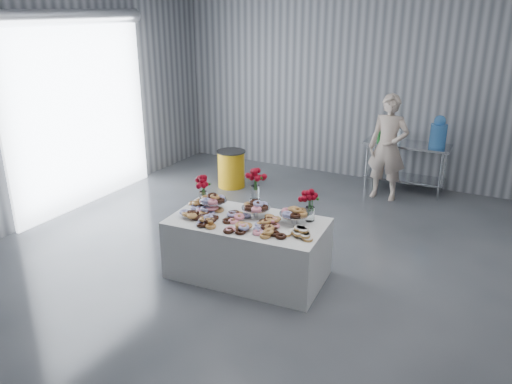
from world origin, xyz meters
TOP-DOWN VIEW (x-y plane):
  - ground at (0.00, 0.00)m, footprint 9.00×9.00m
  - room_walls at (-0.27, 0.07)m, footprint 8.04×9.04m
  - display_table at (-0.27, 0.02)m, footprint 1.97×1.13m
  - prep_table at (0.79, 4.10)m, footprint 1.50×0.60m
  - donut_mounds at (-0.27, -0.03)m, footprint 1.86×0.93m
  - cake_stand_left at (-0.83, 0.13)m, footprint 0.36×0.36m
  - cake_stand_mid at (-0.23, 0.17)m, footprint 0.36×0.36m
  - cake_stand_right at (0.27, 0.21)m, footprint 0.36×0.36m
  - danish_pile at (0.49, -0.08)m, footprint 0.48×0.48m
  - bouquet_left at (-1.04, 0.22)m, footprint 0.26×0.26m
  - bouquet_right at (0.41, 0.37)m, footprint 0.26×0.26m
  - bouquet_center at (-0.35, 0.37)m, footprint 0.26×0.26m
  - water_jug at (1.29, 4.10)m, footprint 0.28×0.28m
  - drink_bottles at (0.47, 4.00)m, footprint 0.54×0.08m
  - person at (0.56, 3.56)m, footprint 0.69×0.46m
  - trash_barrel at (-2.14, 2.82)m, footprint 0.54×0.54m

SIDE VIEW (x-z plane):
  - ground at x=0.00m, z-range 0.00..0.00m
  - trash_barrel at x=-2.14m, z-range 0.00..0.70m
  - display_table at x=-0.27m, z-range 0.00..0.75m
  - prep_table at x=0.79m, z-range 0.17..1.07m
  - donut_mounds at x=-0.27m, z-range 0.75..0.84m
  - danish_pile at x=0.49m, z-range 0.75..0.86m
  - cake_stand_left at x=-0.83m, z-range 0.80..0.98m
  - cake_stand_mid at x=-0.23m, z-range 0.80..0.98m
  - cake_stand_right at x=0.27m, z-range 0.80..0.98m
  - person at x=0.56m, z-range 0.00..1.84m
  - drink_bottles at x=0.47m, z-range 0.90..1.17m
  - bouquet_left at x=-1.04m, z-range 0.84..1.26m
  - bouquet_right at x=0.41m, z-range 0.84..1.26m
  - bouquet_center at x=-0.35m, z-range 0.84..1.41m
  - water_jug at x=1.29m, z-range 0.87..1.43m
  - room_walls at x=-0.27m, z-range 0.63..4.65m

